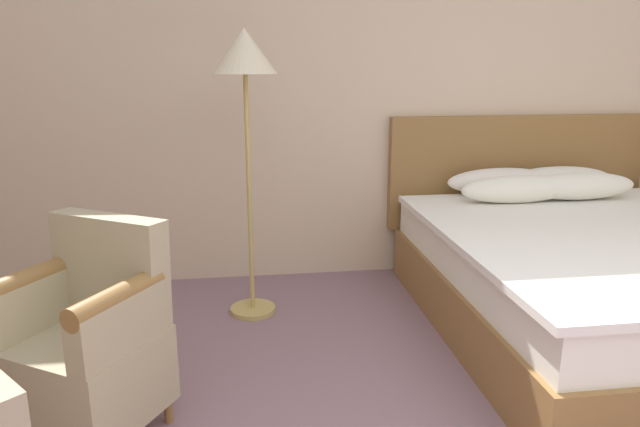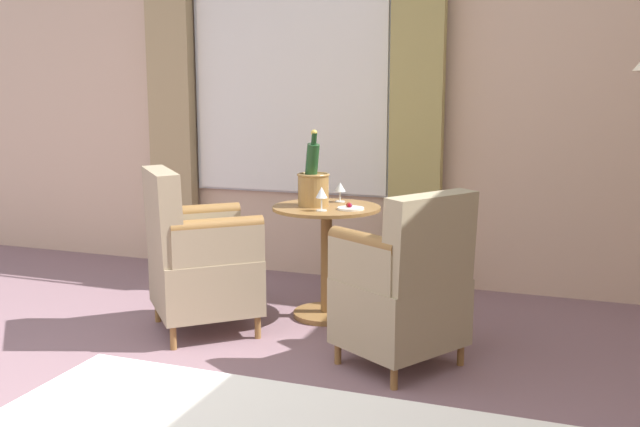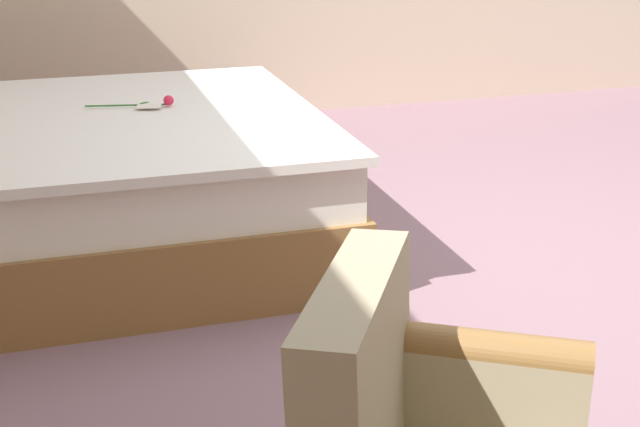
% 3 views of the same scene
% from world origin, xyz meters
% --- Properties ---
extents(wall_headboard_side, '(6.62, 0.12, 2.71)m').
position_xyz_m(wall_headboard_side, '(0.00, 3.03, 1.35)').
color(wall_headboard_side, beige).
rests_on(wall_headboard_side, ground).
extents(bed, '(1.93, 2.26, 1.14)m').
position_xyz_m(bed, '(0.95, 1.89, 0.34)').
color(bed, olive).
rests_on(bed, ground).
extents(floor_lamp_brass, '(0.36, 0.36, 1.69)m').
position_xyz_m(floor_lamp_brass, '(-1.02, 2.35, 1.44)').
color(floor_lamp_brass, tan).
rests_on(floor_lamp_brass, ground).
extents(armchair_by_window, '(0.73, 0.71, 0.90)m').
position_xyz_m(armchair_by_window, '(-1.70, 1.24, 0.41)').
color(armchair_by_window, olive).
rests_on(armchair_by_window, ground).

